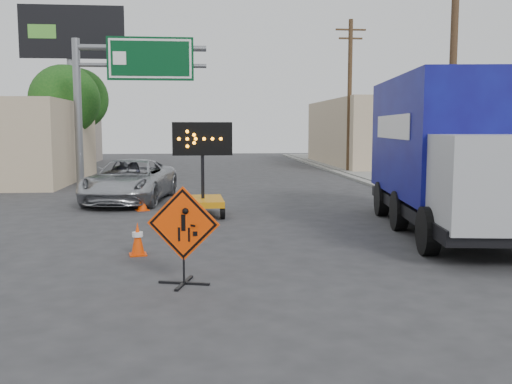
{
  "coord_description": "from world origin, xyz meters",
  "views": [
    {
      "loc": [
        -0.77,
        -9.5,
        2.74
      ],
      "look_at": [
        0.36,
        2.32,
        1.38
      ],
      "focal_mm": 40.0,
      "sensor_mm": 36.0,
      "label": 1
    }
  ],
  "objects": [
    {
      "name": "billboard",
      "position": [
        -8.35,
        25.87,
        7.35
      ],
      "size": [
        6.1,
        0.54,
        9.85
      ],
      "color": "slate",
      "rests_on": "ground"
    },
    {
      "name": "cone_d",
      "position": [
        -2.74,
        9.37,
        0.4
      ],
      "size": [
        0.51,
        0.51,
        0.79
      ],
      "rotation": [
        0.0,
        0.0,
        0.34
      ],
      "color": "#F13F05",
      "rests_on": "ground"
    },
    {
      "name": "cone_c",
      "position": [
        -1.61,
        7.71,
        0.37
      ],
      "size": [
        0.39,
        0.39,
        0.75
      ],
      "rotation": [
        0.0,
        0.0,
        -0.02
      ],
      "color": "#F13F05",
      "rests_on": "ground"
    },
    {
      "name": "cone_a",
      "position": [
        -2.16,
        2.71,
        0.36
      ],
      "size": [
        0.42,
        0.42,
        0.71
      ],
      "rotation": [
        0.0,
        0.0,
        0.18
      ],
      "color": "#F13F05",
      "rests_on": "ground"
    },
    {
      "name": "tree_left_far",
      "position": [
        -9.0,
        30.0,
        4.6
      ],
      "size": [
        4.1,
        4.1,
        6.66
      ],
      "color": "#4E3421",
      "rests_on": "ground"
    },
    {
      "name": "pickup_truck",
      "position": [
        -3.39,
        11.64,
        0.78
      ],
      "size": [
        3.33,
        5.91,
        1.56
      ],
      "primitive_type": "imported",
      "rotation": [
        0.0,
        0.0,
        -0.14
      ],
      "color": "#AAACB1",
      "rests_on": "ground"
    },
    {
      "name": "curb_right",
      "position": [
        7.2,
        15.0,
        0.06
      ],
      "size": [
        0.4,
        60.0,
        0.12
      ],
      "primitive_type": "cube",
      "color": "gray",
      "rests_on": "ground"
    },
    {
      "name": "arrow_board",
      "position": [
        -0.75,
        8.05,
        0.65
      ],
      "size": [
        1.83,
        2.07,
        2.89
      ],
      "rotation": [
        0.0,
        0.0,
        0.03
      ],
      "color": "#C77B0B",
      "rests_on": "ground"
    },
    {
      "name": "utility_pole_far",
      "position": [
        8.0,
        24.0,
        4.68
      ],
      "size": [
        1.8,
        0.26,
        9.0
      ],
      "color": "#4E3421",
      "rests_on": "ground"
    },
    {
      "name": "storefront_left_far",
      "position": [
        -15.0,
        34.0,
        2.2
      ],
      "size": [
        12.0,
        10.0,
        4.4
      ],
      "primitive_type": "cube",
      "color": "gray",
      "rests_on": "ground"
    },
    {
      "name": "tree_left_near",
      "position": [
        -8.0,
        22.0,
        4.16
      ],
      "size": [
        3.71,
        3.71,
        6.03
      ],
      "color": "#4E3421",
      "rests_on": "ground"
    },
    {
      "name": "cone_b",
      "position": [
        -1.72,
        5.21,
        0.32
      ],
      "size": [
        0.38,
        0.38,
        0.65
      ],
      "rotation": [
        0.0,
        0.0,
        0.18
      ],
      "color": "#F13F05",
      "rests_on": "ground"
    },
    {
      "name": "highway_gantry",
      "position": [
        -4.43,
        17.96,
        5.07
      ],
      "size": [
        6.18,
        0.38,
        6.9
      ],
      "color": "slate",
      "rests_on": "ground"
    },
    {
      "name": "building_right_far",
      "position": [
        13.0,
        30.0,
        2.3
      ],
      "size": [
        10.0,
        14.0,
        4.6
      ],
      "primitive_type": "cube",
      "color": "tan",
      "rests_on": "ground"
    },
    {
      "name": "sidewalk_right",
      "position": [
        9.5,
        15.0,
        0.07
      ],
      "size": [
        4.0,
        60.0,
        0.15
      ],
      "primitive_type": "cube",
      "color": "gray",
      "rests_on": "ground"
    },
    {
      "name": "utility_pole_near",
      "position": [
        8.0,
        10.0,
        4.68
      ],
      "size": [
        1.8,
        0.26,
        9.0
      ],
      "color": "#4E3421",
      "rests_on": "ground"
    },
    {
      "name": "box_truck",
      "position": [
        5.61,
        4.86,
        1.84
      ],
      "size": [
        3.63,
        8.84,
        4.07
      ],
      "rotation": [
        0.0,
        0.0,
        -0.13
      ],
      "color": "black",
      "rests_on": "ground"
    },
    {
      "name": "ground",
      "position": [
        0.0,
        0.0,
        0.0
      ],
      "size": [
        100.0,
        100.0,
        0.0
      ],
      "primitive_type": "plane",
      "color": "#2D2D30",
      "rests_on": "ground"
    },
    {
      "name": "construction_sign",
      "position": [
        -1.1,
        0.31,
        0.91
      ],
      "size": [
        1.26,
        0.91,
        1.73
      ],
      "rotation": [
        0.0,
        0.0,
        -0.27
      ],
      "color": "black",
      "rests_on": "ground"
    }
  ]
}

